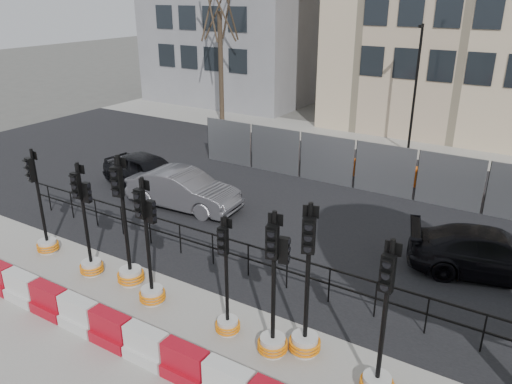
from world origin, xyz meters
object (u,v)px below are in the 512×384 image
Objects in this scene: traffic_signal_h at (379,365)px; car_c at (492,254)px; traffic_signal_a at (45,232)px; traffic_signal_d at (150,275)px; car_a at (149,172)px.

traffic_signal_h is 0.71× the size of car_c.
traffic_signal_a is 4.53m from traffic_signal_d.
traffic_signal_a is at bearing 99.97° from car_c.
car_c is at bearing 40.47° from traffic_signal_d.
traffic_signal_a is 0.68× the size of car_c.
traffic_signal_d is at bearing -178.47° from traffic_signal_h.
traffic_signal_a is 5.56m from car_a.
traffic_signal_d reaches higher than car_c.
traffic_signal_h is at bearing 9.35° from traffic_signal_a.
car_a is (-5.46, 5.79, -0.09)m from traffic_signal_d.
traffic_signal_a is at bearing 176.32° from traffic_signal_d.
traffic_signal_h is 6.08m from car_c.
car_a is 0.92× the size of car_c.
traffic_signal_d is 0.71× the size of car_c.
traffic_signal_a is 12.85m from car_c.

